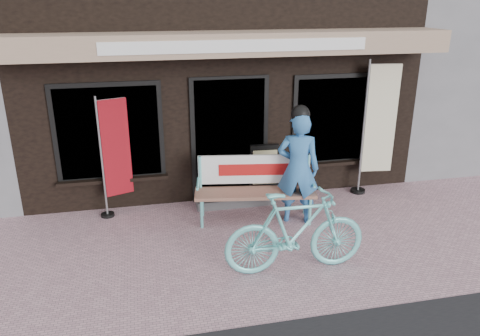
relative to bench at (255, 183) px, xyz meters
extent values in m
plane|color=#C596A2|center=(-0.24, -1.13, -0.61)|extent=(70.00, 70.00, 0.00)
cube|color=black|center=(-0.24, 3.87, 1.19)|extent=(7.00, 6.00, 3.60)
cube|color=tan|center=(-0.24, 0.52, 2.14)|extent=(7.00, 0.80, 0.35)
cube|color=white|center=(-0.24, 0.11, 2.14)|extent=(4.00, 0.02, 0.18)
cube|color=black|center=(-0.24, 0.85, 0.49)|extent=(1.20, 0.06, 2.10)
cube|color=black|center=(-0.24, 0.84, 0.49)|extent=(1.35, 0.04, 2.20)
cube|color=black|center=(-2.24, 0.85, 0.74)|extent=(1.60, 0.06, 1.50)
cube|color=black|center=(1.76, 0.85, 0.74)|extent=(1.60, 0.06, 1.50)
cube|color=black|center=(-2.24, 0.84, 0.74)|extent=(1.75, 0.04, 1.65)
cube|color=black|center=(1.76, 0.84, 0.74)|extent=(1.75, 0.04, 1.65)
cube|color=black|center=(-2.24, 0.79, -0.06)|extent=(1.80, 0.18, 0.06)
cube|color=black|center=(1.76, 0.79, -0.06)|extent=(1.80, 0.18, 0.06)
cube|color=#59595B|center=(-0.24, 0.62, -0.54)|extent=(1.30, 0.45, 0.15)
cylinder|color=#6DD5D4|center=(-0.89, -0.17, -0.39)|extent=(0.05, 0.05, 0.45)
cylinder|color=#6DD5D4|center=(-0.82, 0.25, -0.39)|extent=(0.05, 0.05, 0.45)
cylinder|color=#6DD5D4|center=(0.79, -0.45, -0.39)|extent=(0.05, 0.05, 0.45)
cylinder|color=#6DD5D4|center=(0.86, -0.03, -0.39)|extent=(0.05, 0.05, 0.45)
cube|color=#996754|center=(-0.02, -0.10, -0.13)|extent=(1.97, 0.79, 0.05)
cylinder|color=#6DD5D4|center=(-0.85, 0.25, 0.14)|extent=(0.05, 0.05, 0.59)
cylinder|color=#6DD5D4|center=(0.88, -0.03, 0.14)|extent=(0.05, 0.05, 0.59)
cube|color=white|center=(0.02, 0.13, 0.19)|extent=(1.80, 0.34, 0.48)
cube|color=#B21414|center=(0.02, 0.11, 0.19)|extent=(1.14, 0.20, 0.19)
cylinder|color=#6DD5D4|center=(-0.91, 0.05, 0.05)|extent=(0.12, 0.47, 0.04)
cylinder|color=#6DD5D4|center=(0.88, -0.25, 0.05)|extent=(0.12, 0.47, 0.04)
imported|color=#3371B2|center=(0.63, -0.25, 0.29)|extent=(0.77, 0.64, 1.80)
sphere|color=black|center=(0.63, -0.25, 1.16)|extent=(0.37, 0.37, 0.29)
imported|color=#6DD5D4|center=(0.14, -1.64, -0.05)|extent=(1.89, 0.57, 1.13)
cylinder|color=gray|center=(-2.37, 0.57, 0.40)|extent=(0.04, 0.04, 2.01)
cylinder|color=gray|center=(-2.16, 0.65, 1.33)|extent=(0.44, 0.18, 0.02)
cube|color=maroon|center=(-2.14, 0.65, 0.53)|extent=(0.44, 0.18, 1.60)
cylinder|color=black|center=(-2.37, 0.57, -0.59)|extent=(0.28, 0.28, 0.05)
cylinder|color=gray|center=(2.14, 0.62, 0.61)|extent=(0.04, 0.04, 2.44)
cylinder|color=gray|center=(2.42, 0.58, 1.74)|extent=(0.55, 0.09, 0.03)
cube|color=beige|center=(2.44, 0.58, 0.77)|extent=(0.55, 0.10, 1.94)
cylinder|color=black|center=(2.14, 0.62, -0.58)|extent=(0.30, 0.30, 0.06)
cube|color=black|center=(0.35, 0.72, -0.10)|extent=(0.51, 0.12, 1.01)
cube|color=beige|center=(0.35, 0.66, 0.01)|extent=(0.43, 0.05, 0.62)
camera|label=1|loc=(-1.72, -6.75, 2.83)|focal=35.00mm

